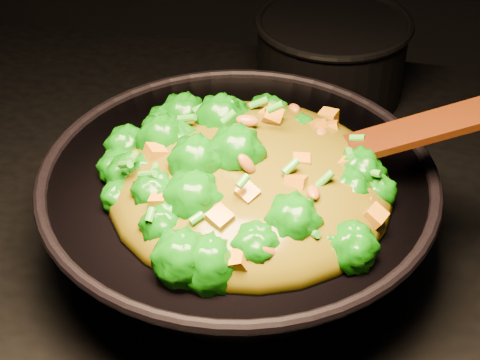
# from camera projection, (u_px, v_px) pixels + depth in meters

# --- Properties ---
(wok) EXTENTS (0.59, 0.59, 0.12)m
(wok) POSITION_uv_depth(u_px,v_px,m) (238.00, 216.00, 0.88)
(wok) COLOR black
(wok) RESTS_ON stovetop
(stir_fry) EXTENTS (0.32, 0.32, 0.11)m
(stir_fry) POSITION_uv_depth(u_px,v_px,m) (250.00, 152.00, 0.78)
(stir_fry) COLOR #0E6207
(stir_fry) RESTS_ON wok
(spatula) EXTENTS (0.30, 0.10, 0.13)m
(spatula) POSITION_uv_depth(u_px,v_px,m) (388.00, 139.00, 0.80)
(spatula) COLOR #3C0F04
(spatula) RESTS_ON wok
(back_pot) EXTENTS (0.24, 0.24, 0.13)m
(back_pot) POSITION_uv_depth(u_px,v_px,m) (331.00, 57.00, 1.17)
(back_pot) COLOR black
(back_pot) RESTS_ON stovetop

